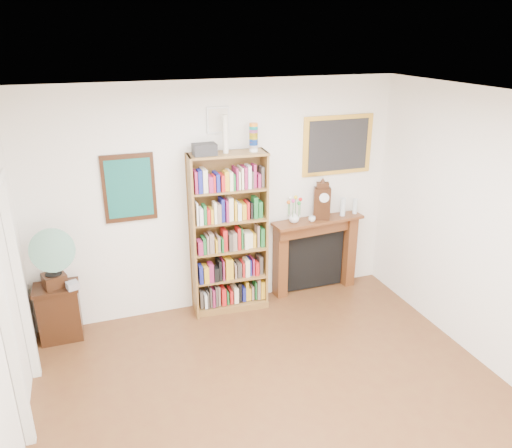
{
  "coord_description": "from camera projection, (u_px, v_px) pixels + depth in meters",
  "views": [
    {
      "loc": [
        -1.48,
        -3.04,
        3.29
      ],
      "look_at": [
        0.15,
        1.6,
        1.39
      ],
      "focal_mm": 35.0,
      "sensor_mm": 36.0,
      "label": 1
    }
  ],
  "objects": [
    {
      "name": "room",
      "position": [
        307.0,
        296.0,
        3.82
      ],
      "size": [
        4.51,
        5.01,
        2.81
      ],
      "color": "#592F1A",
      "rests_on": "ground"
    },
    {
      "name": "door_casing",
      "position": [
        11.0,
        287.0,
        4.24
      ],
      "size": [
        0.08,
        1.02,
        2.17
      ],
      "color": "white",
      "rests_on": "left_wall"
    },
    {
      "name": "teal_poster",
      "position": [
        129.0,
        188.0,
        5.58
      ],
      "size": [
        0.58,
        0.04,
        0.78
      ],
      "color": "black",
      "rests_on": "back_wall"
    },
    {
      "name": "small_picture",
      "position": [
        218.0,
        120.0,
        5.65
      ],
      "size": [
        0.26,
        0.04,
        0.3
      ],
      "color": "white",
      "rests_on": "back_wall"
    },
    {
      "name": "gilt_painting",
      "position": [
        338.0,
        145.0,
        6.28
      ],
      "size": [
        0.95,
        0.04,
        0.75
      ],
      "color": "gold",
      "rests_on": "back_wall"
    },
    {
      "name": "bookshelf",
      "position": [
        229.0,
        225.0,
        5.97
      ],
      "size": [
        0.94,
        0.39,
        2.3
      ],
      "rotation": [
        0.0,
        0.0,
        -0.07
      ],
      "color": "brown",
      "rests_on": "floor"
    },
    {
      "name": "side_cabinet",
      "position": [
        60.0,
        312.0,
        5.63
      ],
      "size": [
        0.49,
        0.36,
        0.66
      ],
      "primitive_type": "cube",
      "rotation": [
        0.0,
        0.0,
        -0.01
      ],
      "color": "black",
      "rests_on": "floor"
    },
    {
      "name": "fireplace",
      "position": [
        315.0,
        248.0,
        6.61
      ],
      "size": [
        1.25,
        0.39,
        1.04
      ],
      "rotation": [
        0.0,
        0.0,
        0.08
      ],
      "color": "#542B13",
      "rests_on": "floor"
    },
    {
      "name": "gramophone",
      "position": [
        49.0,
        255.0,
        5.25
      ],
      "size": [
        0.61,
        0.68,
        0.76
      ],
      "rotation": [
        0.0,
        0.0,
        0.31
      ],
      "color": "black",
      "rests_on": "side_cabinet"
    },
    {
      "name": "cd_stack",
      "position": [
        73.0,
        285.0,
        5.44
      ],
      "size": [
        0.15,
        0.15,
        0.08
      ],
      "primitive_type": "cube",
      "rotation": [
        0.0,
        0.0,
        0.31
      ],
      "color": "silver",
      "rests_on": "side_cabinet"
    },
    {
      "name": "mantel_clock",
      "position": [
        322.0,
        202.0,
        6.32
      ],
      "size": [
        0.24,
        0.18,
        0.49
      ],
      "rotation": [
        0.0,
        0.0,
        -0.37
      ],
      "color": "black",
      "rests_on": "fireplace"
    },
    {
      "name": "flower_vase",
      "position": [
        294.0,
        217.0,
        6.27
      ],
      "size": [
        0.15,
        0.15,
        0.14
      ],
      "primitive_type": "imported",
      "rotation": [
        0.0,
        0.0,
        0.1
      ],
      "color": "silver",
      "rests_on": "fireplace"
    },
    {
      "name": "teacup",
      "position": [
        312.0,
        219.0,
        6.31
      ],
      "size": [
        0.1,
        0.1,
        0.07
      ],
      "primitive_type": "imported",
      "rotation": [
        0.0,
        0.0,
        0.19
      ],
      "color": "silver",
      "rests_on": "fireplace"
    },
    {
      "name": "bottle_left",
      "position": [
        343.0,
        207.0,
        6.48
      ],
      "size": [
        0.07,
        0.07,
        0.24
      ],
      "primitive_type": "cylinder",
      "color": "silver",
      "rests_on": "fireplace"
    },
    {
      "name": "bottle_right",
      "position": [
        355.0,
        206.0,
        6.57
      ],
      "size": [
        0.06,
        0.06,
        0.2
      ],
      "primitive_type": "cylinder",
      "color": "silver",
      "rests_on": "fireplace"
    }
  ]
}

